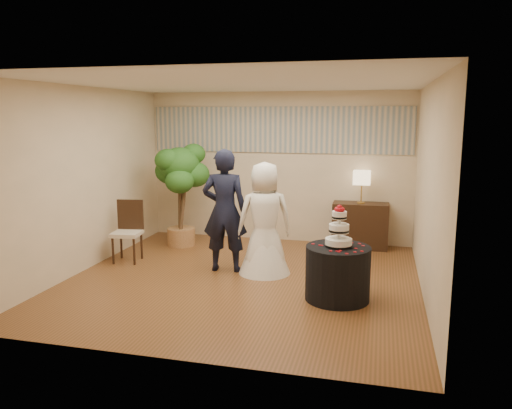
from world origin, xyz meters
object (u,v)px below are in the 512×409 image
(bride, at_px, (265,218))
(console, at_px, (360,225))
(table_lamp, at_px, (362,187))
(ficus_tree, at_px, (180,194))
(wedding_cake, at_px, (339,226))
(cake_table, at_px, (338,273))
(side_chair, at_px, (127,232))
(groom, at_px, (225,211))

(bride, relative_size, console, 1.72)
(table_lamp, bearing_deg, ficus_tree, -168.78)
(wedding_cake, height_order, console, wedding_cake)
(wedding_cake, bearing_deg, cake_table, 0.00)
(table_lamp, bearing_deg, console, 180.00)
(side_chair, bearing_deg, ficus_tree, 61.31)
(bride, relative_size, side_chair, 1.70)
(bride, xyz_separation_m, side_chair, (-2.31, 0.05, -0.35))
(ficus_tree, xyz_separation_m, side_chair, (-0.45, -1.18, -0.45))
(table_lamp, relative_size, ficus_tree, 0.30)
(table_lamp, distance_m, side_chair, 4.12)
(groom, distance_m, cake_table, 2.06)
(bride, height_order, ficus_tree, ficus_tree)
(console, xyz_separation_m, ficus_tree, (-3.20, -0.63, 0.54))
(ficus_tree, bearing_deg, table_lamp, 11.22)
(wedding_cake, bearing_deg, side_chair, 165.50)
(groom, distance_m, wedding_cake, 1.97)
(cake_table, height_order, console, console)
(console, height_order, side_chair, side_chair)
(console, height_order, ficus_tree, ficus_tree)
(groom, relative_size, side_chair, 1.89)
(cake_table, distance_m, table_lamp, 2.82)
(console, xyz_separation_m, table_lamp, (0.00, 0.00, 0.70))
(console, height_order, table_lamp, table_lamp)
(cake_table, bearing_deg, side_chair, 165.50)
(bride, height_order, side_chair, bride)
(console, relative_size, side_chair, 0.99)
(wedding_cake, distance_m, console, 2.78)
(cake_table, distance_m, console, 2.72)
(bride, relative_size, cake_table, 2.04)
(table_lamp, xyz_separation_m, ficus_tree, (-3.20, -0.63, -0.16))
(cake_table, xyz_separation_m, wedding_cake, (0.00, 0.00, 0.63))
(cake_table, height_order, side_chair, side_chair)
(bride, xyz_separation_m, console, (1.33, 1.86, -0.44))
(table_lamp, bearing_deg, side_chair, -153.61)
(groom, relative_size, ficus_tree, 0.99)
(bride, relative_size, ficus_tree, 0.89)
(cake_table, relative_size, wedding_cake, 1.52)
(cake_table, xyz_separation_m, side_chair, (-3.48, 0.90, 0.14))
(bride, height_order, cake_table, bride)
(cake_table, distance_m, wedding_cake, 0.63)
(cake_table, distance_m, side_chair, 3.60)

